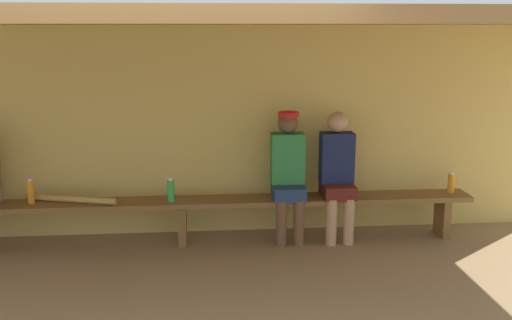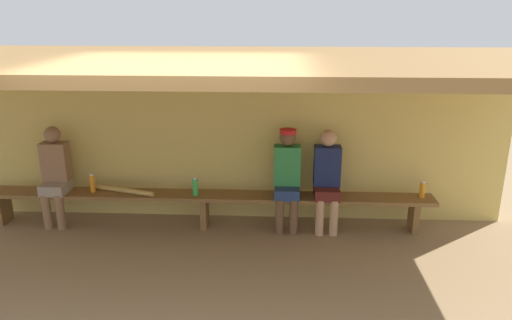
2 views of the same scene
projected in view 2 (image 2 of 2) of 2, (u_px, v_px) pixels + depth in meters
ground_plane at (183, 290)px, 5.09m from camera, size 24.00×24.00×0.00m
back_wall at (207, 138)px, 6.66m from camera, size 8.00×0.20×2.20m
dugout_roof at (186, 63)px, 5.07m from camera, size 8.00×2.80×0.12m
bench at (204, 199)px, 6.44m from camera, size 6.00×0.36×0.46m
player_in_blue at (327, 177)px, 6.27m from camera, size 0.34×0.42×1.34m
player_shirtless_tan at (287, 175)px, 6.29m from camera, size 0.34×0.42×1.34m
player_near_post at (55, 172)px, 6.44m from camera, size 0.34×0.42×1.34m
water_bottle_green at (195, 187)px, 6.35m from camera, size 0.07×0.07×0.24m
water_bottle_orange at (92, 183)px, 6.47m from camera, size 0.07×0.07×0.25m
water_bottle_clear at (422, 190)px, 6.28m from camera, size 0.07×0.07×0.23m
baseball_bat at (124, 190)px, 6.46m from camera, size 0.87×0.31×0.07m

